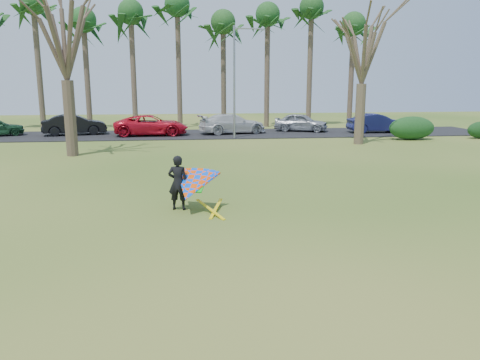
{
  "coord_description": "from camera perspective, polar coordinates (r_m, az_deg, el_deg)",
  "views": [
    {
      "loc": [
        -1.72,
        -12.21,
        4.11
      ],
      "look_at": [
        0.0,
        2.0,
        1.1
      ],
      "focal_mm": 35.0,
      "sensor_mm": 36.0,
      "label": 1
    }
  ],
  "objects": [
    {
      "name": "car_3",
      "position": [
        37.57,
        -0.93,
        6.88
      ],
      "size": [
        5.69,
        3.32,
        1.55
      ],
      "primitive_type": "imported",
      "rotation": [
        0.0,
        0.0,
        1.8
      ],
      "color": "silver",
      "rests_on": "parking_strip"
    },
    {
      "name": "ground",
      "position": [
        13.0,
        1.07,
        -6.56
      ],
      "size": [
        100.0,
        100.0,
        0.0
      ],
      "primitive_type": "plane",
      "color": "#215312",
      "rests_on": "ground"
    },
    {
      "name": "palm_2",
      "position": [
        45.38,
        -23.9,
        19.04
      ],
      "size": [
        4.84,
        4.84,
        12.24
      ],
      "color": "#4E402F",
      "rests_on": "ground"
    },
    {
      "name": "palm_8",
      "position": [
        45.23,
        8.72,
        19.91
      ],
      "size": [
        4.84,
        4.84,
        12.24
      ],
      "color": "brown",
      "rests_on": "ground"
    },
    {
      "name": "palm_6",
      "position": [
        43.66,
        -2.07,
        18.52
      ],
      "size": [
        4.84,
        4.84,
        10.84
      ],
      "color": "#453629",
      "rests_on": "ground"
    },
    {
      "name": "palm_5",
      "position": [
        43.68,
        -7.67,
        20.22
      ],
      "size": [
        4.84,
        4.84,
        12.24
      ],
      "color": "brown",
      "rests_on": "ground"
    },
    {
      "name": "streetlight",
      "position": [
        34.43,
        -0.44,
        12.47
      ],
      "size": [
        2.28,
        0.18,
        8.0
      ],
      "color": "gray",
      "rests_on": "ground"
    },
    {
      "name": "car_4",
      "position": [
        39.55,
        7.44,
        6.99
      ],
      "size": [
        4.73,
        3.23,
        1.49
      ],
      "primitive_type": "imported",
      "rotation": [
        0.0,
        0.0,
        1.2
      ],
      "color": "gray",
      "rests_on": "parking_strip"
    },
    {
      "name": "car_5",
      "position": [
        39.86,
        16.32,
        6.68
      ],
      "size": [
        4.66,
        1.74,
        1.52
      ],
      "primitive_type": "imported",
      "rotation": [
        0.0,
        0.0,
        1.54
      ],
      "color": "#1A1C4E",
      "rests_on": "parking_strip"
    },
    {
      "name": "palm_7",
      "position": [
        44.27,
        3.4,
        19.31
      ],
      "size": [
        4.84,
        4.84,
        11.54
      ],
      "color": "#4C3D2E",
      "rests_on": "ground"
    },
    {
      "name": "bare_tree_right",
      "position": [
        32.5,
        14.84,
        15.84
      ],
      "size": [
        6.27,
        6.27,
        9.21
      ],
      "color": "brown",
      "rests_on": "ground"
    },
    {
      "name": "bare_tree_left",
      "position": [
        28.07,
        -20.72,
        16.88
      ],
      "size": [
        6.6,
        6.6,
        9.7
      ],
      "color": "#46352A",
      "rests_on": "ground"
    },
    {
      "name": "kite_flyer",
      "position": [
        15.11,
        -6.07,
        -0.64
      ],
      "size": [
        2.13,
        2.39,
        2.02
      ],
      "color": "black",
      "rests_on": "ground"
    },
    {
      "name": "palm_3",
      "position": [
        44.29,
        -18.55,
        17.85
      ],
      "size": [
        4.84,
        4.84,
        10.84
      ],
      "color": "brown",
      "rests_on": "ground"
    },
    {
      "name": "palm_4",
      "position": [
        43.8,
        -13.18,
        19.11
      ],
      "size": [
        4.84,
        4.84,
        11.54
      ],
      "color": "brown",
      "rests_on": "ground"
    },
    {
      "name": "hedge_near",
      "position": [
        36.12,
        20.2,
        5.96
      ],
      "size": [
        3.37,
        1.53,
        1.68
      ],
      "primitive_type": "ellipsoid",
      "color": "#163C19",
      "rests_on": "ground"
    },
    {
      "name": "parking_strip",
      "position": [
        37.47,
        -4.25,
        5.6
      ],
      "size": [
        46.0,
        7.0,
        0.06
      ],
      "primitive_type": "cube",
      "color": "black",
      "rests_on": "ground"
    },
    {
      "name": "car_1",
      "position": [
        38.77,
        -19.54,
        6.38
      ],
      "size": [
        5.04,
        2.7,
        1.58
      ],
      "primitive_type": "imported",
      "rotation": [
        0.0,
        0.0,
        1.8
      ],
      "color": "black",
      "rests_on": "parking_strip"
    },
    {
      "name": "car_2",
      "position": [
        36.85,
        -10.77,
        6.58
      ],
      "size": [
        5.67,
        2.73,
        1.56
      ],
      "primitive_type": "imported",
      "rotation": [
        0.0,
        0.0,
        1.6
      ],
      "color": "red",
      "rests_on": "parking_strip"
    },
    {
      "name": "palm_9",
      "position": [
        46.26,
        13.68,
        17.84
      ],
      "size": [
        4.84,
        4.84,
        10.84
      ],
      "color": "#48382B",
      "rests_on": "ground"
    }
  ]
}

